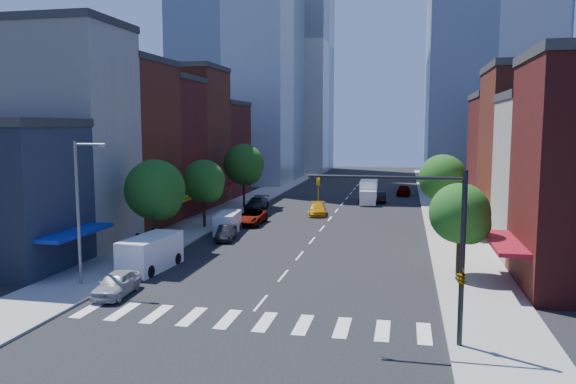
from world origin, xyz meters
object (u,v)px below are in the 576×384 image
Objects in this scene: parked_car_front at (117,284)px; cargo_van_far at (227,223)px; cargo_van_near at (150,253)px; traffic_car_far at (404,190)px; traffic_car_oncoming at (379,197)px; parked_car_second at (226,233)px; parked_car_third at (251,217)px; box_truck at (369,192)px; taxi at (317,209)px; pedestrian_near at (154,238)px; parked_car_rear at (257,204)px; pedestrian_far at (137,244)px.

parked_car_front is 20.23m from cargo_van_far.
traffic_car_far is at bearing 74.55° from cargo_van_near.
parked_car_second is at bearing 60.41° from traffic_car_oncoming.
parked_car_front is 0.77× the size of parked_car_third.
box_truck is (-1.39, -0.99, 0.69)m from traffic_car_oncoming.
box_truck is (10.78, 27.27, 0.75)m from parked_car_second.
cargo_van_far is 1.10× the size of traffic_car_oncoming.
pedestrian_near reaches higher than taxi.
cargo_van_far is at bearing 97.84° from parked_car_second.
parked_car_rear is at bearing 49.52° from traffic_car_far.
parked_car_rear is 15.77m from box_truck.
parked_car_front is 9.86m from pedestrian_far.
cargo_van_far is at bearing -100.99° from parked_car_third.
parked_car_second is 0.92× the size of traffic_car_oncoming.
parked_car_front is 2.56× the size of pedestrian_near.
parked_car_second is 0.86× the size of traffic_car_far.
pedestrian_far reaches higher than parked_car_second.
box_truck is (5.00, 11.72, 0.71)m from taxi.
parked_car_rear is 1.25× the size of traffic_car_oncoming.
traffic_car_far is at bearing 175.55° from pedestrian_far.
parked_car_front is 0.57× the size of box_truck.
box_truck is at bearing 60.48° from parked_car_second.
parked_car_front reaches higher than traffic_car_oncoming.
traffic_car_oncoming is 2.43× the size of pedestrian_far.
parked_car_second is at bearing -113.50° from box_truck.
box_truck reaches higher than parked_car_third.
parked_car_rear is at bearing 86.96° from parked_car_front.
parked_car_second is 3.37m from cargo_van_far.
traffic_car_far reaches higher than parked_car_second.
parked_car_rear reaches higher than taxi.
pedestrian_near is at bearing -117.42° from box_truck.
parked_car_rear is (-0.71, 35.06, 0.05)m from parked_car_front.
traffic_car_oncoming reaches higher than taxi.
cargo_van_far is at bearing 66.92° from traffic_car_far.
parked_car_third is 5.04m from cargo_van_far.
taxi is (6.70, 12.32, -0.28)m from cargo_van_far.
pedestrian_far is at bearing 68.70° from traffic_car_far.
parked_car_front is 17.04m from parked_car_second.
parked_car_second is 29.34m from box_truck.
pedestrian_near is (-19.83, -41.15, 0.20)m from traffic_car_far.
traffic_car_far is at bearing 61.49° from box_truck.
parked_car_second is 0.72× the size of parked_car_third.
pedestrian_far is at bearing 132.79° from cargo_van_near.
parked_car_third is 19.32m from cargo_van_near.
parked_car_rear is 17.46m from traffic_car_oncoming.
cargo_van_near is 1.23× the size of cargo_van_far.
pedestrian_near is (-10.33, -20.44, 0.30)m from taxi.
parked_car_third is at bearing -78.70° from parked_car_rear.
parked_car_front is at bearing 39.55° from pedestrian_far.
cargo_van_near is 3.49× the size of pedestrian_near.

